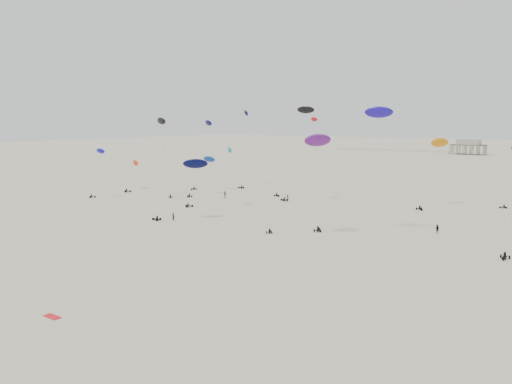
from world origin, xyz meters
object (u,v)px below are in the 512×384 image
Objects in this scene: pavilion_main at (468,148)px; rig_4 at (206,166)px; rig_0 at (205,139)px; spectator_0 at (173,221)px.

rig_4 is at bearing -97.01° from pavilion_main.
rig_0 is 12.79m from rig_4.
spectator_0 is at bearing 106.50° from rig_4.
rig_4 is at bearing 137.37° from rig_0.
pavilion_main is 0.96× the size of rig_0.
rig_4 is 6.91× the size of spectator_0.
pavilion_main is at bearing -92.07° from rig_0.
pavilion_main is 226.74m from rig_0.
spectator_0 is (27.40, -43.95, -15.79)m from rig_0.
rig_0 is at bearing -46.63° from spectator_0.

